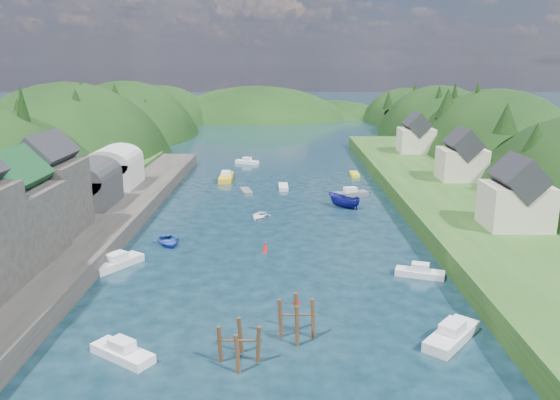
{
  "coord_description": "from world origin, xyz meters",
  "views": [
    {
      "loc": [
        0.5,
        -38.38,
        20.95
      ],
      "look_at": [
        0.0,
        28.0,
        4.0
      ],
      "focal_mm": 35.0,
      "sensor_mm": 36.0,
      "label": 1
    }
  ],
  "objects_px": {
    "piling_cluster_near": "(239,348)",
    "piling_cluster_far": "(297,322)",
    "channel_buoy_near": "(297,299)",
    "channel_buoy_far": "(265,247)"
  },
  "relations": [
    {
      "from": "piling_cluster_near",
      "to": "piling_cluster_far",
      "type": "xyz_separation_m",
      "value": [
        4.18,
        3.68,
        0.16
      ]
    },
    {
      "from": "piling_cluster_near",
      "to": "channel_buoy_near",
      "type": "distance_m",
      "value": 10.64
    },
    {
      "from": "channel_buoy_near",
      "to": "piling_cluster_far",
      "type": "bearing_deg",
      "value": -91.11
    },
    {
      "from": "piling_cluster_near",
      "to": "piling_cluster_far",
      "type": "distance_m",
      "value": 5.58
    },
    {
      "from": "channel_buoy_near",
      "to": "channel_buoy_far",
      "type": "relative_size",
      "value": 1.0
    },
    {
      "from": "channel_buoy_near",
      "to": "channel_buoy_far",
      "type": "bearing_deg",
      "value": 103.29
    },
    {
      "from": "piling_cluster_near",
      "to": "channel_buoy_far",
      "type": "height_order",
      "value": "piling_cluster_near"
    },
    {
      "from": "piling_cluster_near",
      "to": "piling_cluster_far",
      "type": "bearing_deg",
      "value": 41.36
    },
    {
      "from": "piling_cluster_near",
      "to": "channel_buoy_near",
      "type": "height_order",
      "value": "piling_cluster_near"
    },
    {
      "from": "piling_cluster_near",
      "to": "piling_cluster_far",
      "type": "relative_size",
      "value": 0.91
    }
  ]
}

